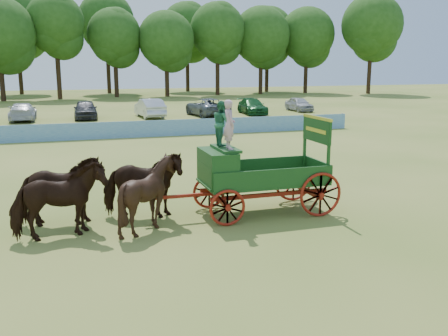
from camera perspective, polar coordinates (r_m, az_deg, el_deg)
ground at (r=16.20m, az=10.08°, el=-4.93°), size 160.00×160.00×0.00m
horse_lead_left at (r=14.01m, az=-18.36°, el=-3.62°), size 2.62×1.56×2.07m
horse_lead_right at (r=15.07m, az=-18.34°, el=-2.54°), size 2.56×1.37×2.07m
horse_wheel_left at (r=14.16m, az=-8.61°, el=-2.96°), size 1.94×1.74×2.08m
horse_wheel_right at (r=15.22m, az=-9.29°, el=-1.95°), size 2.65×1.68×2.07m
farm_dray at (r=15.31m, az=2.08°, el=0.23°), size 6.00×2.00×3.60m
sponsor_banner at (r=32.56m, az=-6.41°, el=4.57°), size 26.00×0.08×1.05m
parked_cars at (r=43.95m, az=-15.63°, el=6.40°), size 42.53×7.01×1.63m
treeline at (r=74.52m, az=-16.27°, el=15.16°), size 90.78×24.06×15.49m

